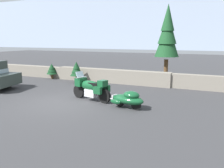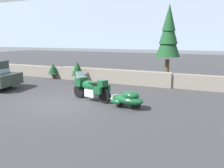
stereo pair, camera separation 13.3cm
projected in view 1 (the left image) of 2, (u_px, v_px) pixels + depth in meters
The scene contains 8 objects.
ground_plane at pixel (61, 102), 10.86m from camera, with size 80.00×80.00×0.00m, color #38383A.
stone_guard_wall at pixel (105, 76), 15.97m from camera, with size 24.00×0.62×0.90m.
distant_ridgeline at pixel (203, 26), 94.92m from camera, with size 240.00×80.00×16.00m, color #99A8BF.
touring_motorcycle at pixel (91, 88), 11.13m from camera, with size 2.28×1.07×1.33m.
car_shaped_trailer at pixel (128, 99), 9.88m from camera, with size 2.22×1.05×0.76m.
pine_tree_tall at pixel (167, 33), 15.87m from camera, with size 1.64×1.64×5.21m.
pine_sapling_near at pixel (52, 69), 17.23m from camera, with size 0.79×0.79×1.12m.
pine_sapling_farther at pixel (76, 69), 15.76m from camera, with size 0.85×0.85×1.41m.
Camera 1 is at (6.46, -8.61, 2.88)m, focal length 37.61 mm.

